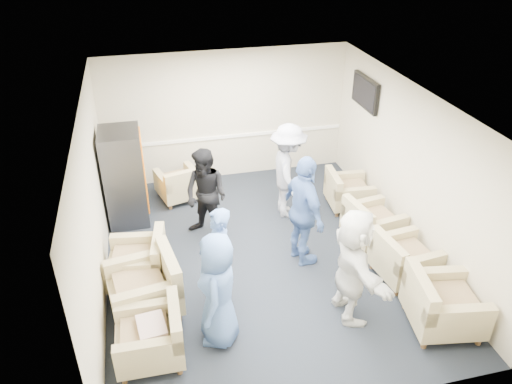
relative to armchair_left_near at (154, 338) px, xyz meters
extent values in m
plane|color=black|center=(1.85, 1.73, -0.33)|extent=(6.00, 6.00, 0.00)
plane|color=white|center=(1.85, 1.73, 2.37)|extent=(6.00, 6.00, 0.00)
cube|color=beige|center=(1.85, 4.73, 1.02)|extent=(5.00, 0.02, 2.70)
cube|color=beige|center=(1.85, -1.27, 1.02)|extent=(5.00, 0.02, 2.70)
cube|color=beige|center=(-0.65, 1.73, 1.02)|extent=(0.02, 6.00, 2.70)
cube|color=beige|center=(4.35, 1.73, 1.02)|extent=(0.02, 6.00, 2.70)
cube|color=white|center=(1.85, 4.71, 0.57)|extent=(4.98, 0.04, 0.06)
cube|color=black|center=(4.29, 3.53, 1.72)|extent=(0.07, 1.00, 0.58)
cube|color=black|center=(4.26, 3.53, 1.72)|extent=(0.01, 0.92, 0.50)
cube|color=#46474D|center=(4.33, 3.53, 1.57)|extent=(0.04, 0.10, 0.25)
cube|color=tan|center=(-0.06, 0.00, -0.08)|extent=(0.85, 0.85, 0.27)
cube|color=olive|center=(-0.06, 0.00, 0.11)|extent=(0.59, 0.55, 0.10)
cube|color=tan|center=(0.29, -0.01, 0.26)|extent=(0.15, 0.84, 0.39)
cube|color=tan|center=(-0.08, 0.91, -0.04)|extent=(1.08, 1.08, 0.31)
cube|color=olive|center=(-0.08, 0.91, 0.17)|extent=(0.74, 0.70, 0.11)
cube|color=tan|center=(0.31, 0.97, 0.33)|extent=(0.30, 0.95, 0.44)
cube|color=tan|center=(-0.16, 1.59, -0.07)|extent=(0.98, 0.98, 0.28)
cube|color=olive|center=(-0.16, 1.59, 0.12)|extent=(0.67, 0.64, 0.10)
cube|color=tan|center=(0.19, 1.53, 0.27)|extent=(0.27, 0.87, 0.40)
cube|color=tan|center=(3.89, -0.37, -0.05)|extent=(1.06, 1.06, 0.30)
cube|color=olive|center=(3.89, -0.37, 0.16)|extent=(0.73, 0.69, 0.11)
cube|color=tan|center=(3.51, -0.31, 0.32)|extent=(0.30, 0.93, 0.43)
cube|color=tan|center=(3.88, 0.72, -0.08)|extent=(0.93, 0.93, 0.28)
cube|color=olive|center=(3.88, 0.72, 0.11)|extent=(0.64, 0.61, 0.10)
cube|color=tan|center=(3.54, 0.68, 0.26)|extent=(0.23, 0.85, 0.39)
cube|color=tan|center=(3.84, 1.76, -0.08)|extent=(0.94, 0.94, 0.27)
cube|color=olive|center=(3.84, 1.76, 0.10)|extent=(0.65, 0.62, 0.10)
cube|color=tan|center=(3.50, 1.71, 0.25)|extent=(0.26, 0.84, 0.39)
cube|color=tan|center=(3.87, 2.89, -0.09)|extent=(0.84, 0.84, 0.26)
cube|color=olive|center=(3.87, 2.89, 0.08)|extent=(0.58, 0.55, 0.09)
cube|color=tan|center=(3.54, 2.92, 0.22)|extent=(0.19, 0.79, 0.37)
cube|color=tan|center=(0.73, 3.98, -0.09)|extent=(0.95, 0.95, 0.26)
cube|color=olive|center=(0.73, 3.98, 0.08)|extent=(0.63, 0.65, 0.09)
cube|color=tan|center=(0.82, 3.67, 0.22)|extent=(0.78, 0.33, 0.37)
cube|color=#46474D|center=(-0.25, 3.44, 0.55)|extent=(0.70, 0.83, 1.76)
cube|color=#FF4705|center=(0.11, 3.44, 0.64)|extent=(0.02, 0.71, 1.41)
cube|color=black|center=(0.11, 3.44, -0.10)|extent=(0.02, 0.42, 0.11)
cube|color=black|center=(0.15, 1.02, -0.15)|extent=(0.26, 0.19, 0.36)
sphere|color=black|center=(0.15, 1.02, 0.01)|extent=(0.18, 0.18, 0.18)
cube|color=beige|center=(-0.01, 0.00, 0.17)|extent=(0.39, 0.48, 0.13)
imported|color=#4566A6|center=(0.87, 0.14, 0.49)|extent=(0.75, 0.93, 1.65)
imported|color=#4566A6|center=(1.00, 0.82, 0.46)|extent=(0.44, 0.62, 1.59)
imported|color=black|center=(1.08, 2.54, 0.49)|extent=(1.01, 1.01, 1.65)
imported|color=beige|center=(2.64, 2.92, 0.57)|extent=(0.75, 1.20, 1.80)
imported|color=#4566A6|center=(2.47, 1.49, 0.60)|extent=(0.65, 1.16, 1.87)
imported|color=silver|center=(2.73, 0.16, 0.53)|extent=(0.55, 1.61, 1.72)
camera|label=1|loc=(0.19, -4.72, 4.76)|focal=35.00mm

